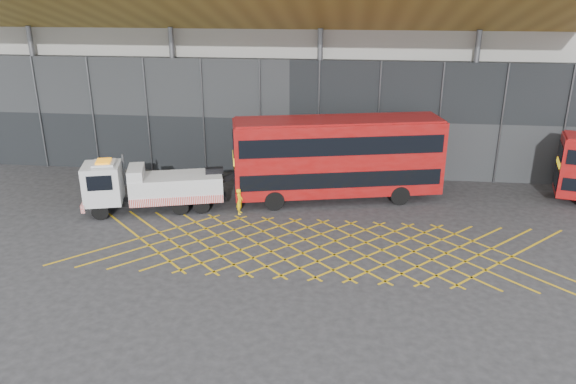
# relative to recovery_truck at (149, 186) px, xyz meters

# --- Properties ---
(ground_plane) EXTENTS (120.00, 120.00, 0.00)m
(ground_plane) POSITION_rel_recovery_truck_xyz_m (5.51, -3.83, -1.53)
(ground_plane) COLOR #252527
(road_markings) EXTENTS (26.36, 7.16, 0.01)m
(road_markings) POSITION_rel_recovery_truck_xyz_m (10.31, -3.83, -1.52)
(road_markings) COLOR gold
(road_markings) RESTS_ON ground_plane
(construction_building) EXTENTS (55.00, 23.97, 18.00)m
(construction_building) POSITION_rel_recovery_truck_xyz_m (7.43, 14.57, 7.45)
(construction_building) COLOR gray
(construction_building) RESTS_ON ground_plane
(recovery_truck) EXTENTS (9.45, 4.31, 3.30)m
(recovery_truck) POSITION_rel_recovery_truck_xyz_m (0.00, 0.00, 0.00)
(recovery_truck) COLOR black
(recovery_truck) RESTS_ON ground_plane
(bus_towed) EXTENTS (12.98, 5.68, 5.16)m
(bus_towed) POSITION_rel_recovery_truck_xyz_m (10.94, 3.07, 1.34)
(bus_towed) COLOR maroon
(bus_towed) RESTS_ON ground_plane
(worker) EXTENTS (0.38, 0.57, 1.55)m
(worker) POSITION_rel_recovery_truck_xyz_m (5.38, 0.10, -0.75)
(worker) COLOR yellow
(worker) RESTS_ON ground_plane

